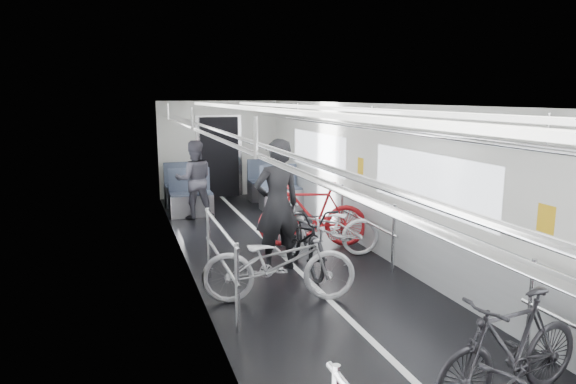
% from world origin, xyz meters
% --- Properties ---
extents(car_shell, '(3.02, 14.01, 2.41)m').
position_xyz_m(car_shell, '(0.00, 1.78, 1.13)').
color(car_shell, black).
rests_on(car_shell, ground).
extents(bike_left_far, '(1.99, 1.09, 0.99)m').
position_xyz_m(bike_left_far, '(-0.60, -0.00, 0.50)').
color(bike_left_far, '#A0A0A4').
rests_on(bike_left_far, floor).
extents(bike_right_near, '(1.63, 0.65, 0.96)m').
position_xyz_m(bike_right_near, '(0.57, -2.65, 0.48)').
color(bike_right_near, black).
rests_on(bike_right_near, floor).
extents(bike_right_mid, '(1.85, 0.96, 0.93)m').
position_xyz_m(bike_right_mid, '(0.61, 1.49, 0.46)').
color(bike_right_mid, silver).
rests_on(bike_right_mid, floor).
extents(bike_right_far, '(1.91, 1.09, 1.11)m').
position_xyz_m(bike_right_far, '(0.64, 2.09, 0.55)').
color(bike_right_far, '#A31418').
rests_on(bike_right_far, floor).
extents(bike_aisle, '(0.76, 1.88, 0.97)m').
position_xyz_m(bike_aisle, '(0.14, 1.07, 0.48)').
color(bike_aisle, black).
rests_on(bike_aisle, floor).
extents(person_standing, '(0.75, 0.54, 1.92)m').
position_xyz_m(person_standing, '(-0.26, 1.17, 0.96)').
color(person_standing, black).
rests_on(person_standing, floor).
extents(person_seated, '(0.81, 0.64, 1.63)m').
position_xyz_m(person_seated, '(-0.95, 4.77, 0.81)').
color(person_seated, '#29282F').
rests_on(person_seated, floor).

